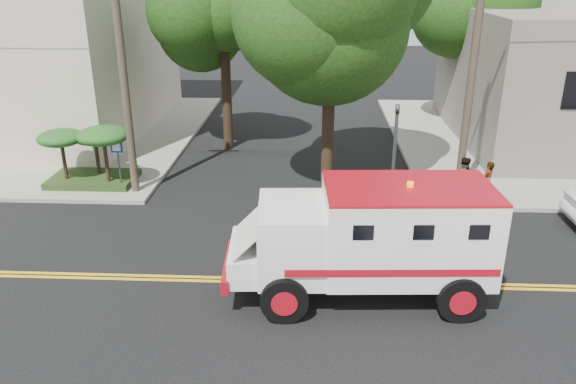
{
  "coord_description": "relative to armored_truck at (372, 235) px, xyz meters",
  "views": [
    {
      "loc": [
        1.01,
        -13.14,
        7.87
      ],
      "look_at": [
        0.25,
        2.5,
        1.6
      ],
      "focal_mm": 35.0,
      "sensor_mm": 36.0,
      "label": 1
    }
  ],
  "objects": [
    {
      "name": "traffic_signal",
      "position": [
        1.32,
        6.12,
        0.53
      ],
      "size": [
        0.15,
        0.18,
        3.6
      ],
      "color": "#3F3F42",
      "rests_on": "ground"
    },
    {
      "name": "tree_left",
      "position": [
        -5.16,
        12.31,
        4.03
      ],
      "size": [
        4.48,
        4.2,
        7.7
      ],
      "color": "black",
      "rests_on": "ground"
    },
    {
      "name": "utility_pole_left",
      "position": [
        -8.08,
        6.52,
        2.8
      ],
      "size": [
        0.28,
        0.28,
        9.0
      ],
      "primitive_type": "cylinder",
      "color": "#382D23",
      "rests_on": "ground"
    },
    {
      "name": "utility_pole_right",
      "position": [
        3.82,
        6.72,
        2.8
      ],
      "size": [
        0.28,
        0.28,
        9.0
      ],
      "primitive_type": "cylinder",
      "color": "#382D23",
      "rests_on": "ground"
    },
    {
      "name": "ground",
      "position": [
        -2.48,
        0.52,
        -1.7
      ],
      "size": [
        100.0,
        100.0,
        0.0
      ],
      "primitive_type": "plane",
      "color": "black",
      "rests_on": "ground"
    },
    {
      "name": "sidewalk_nw",
      "position": [
        -15.98,
        14.02,
        -1.63
      ],
      "size": [
        17.0,
        17.0,
        0.15
      ],
      "primitive_type": "cube",
      "color": "gray",
      "rests_on": "ground"
    },
    {
      "name": "accessibility_sign",
      "position": [
        -8.68,
        6.69,
        -0.33
      ],
      "size": [
        0.45,
        0.1,
        2.02
      ],
      "color": "#3F3F42",
      "rests_on": "ground"
    },
    {
      "name": "palm_planter",
      "position": [
        -9.92,
        7.15,
        -0.05
      ],
      "size": [
        3.52,
        2.63,
        2.36
      ],
      "color": "#1E3314",
      "rests_on": "sidewalk_nw"
    },
    {
      "name": "pedestrian_a",
      "position": [
        4.6,
        6.03,
        -0.8
      ],
      "size": [
        0.64,
        0.64,
        1.5
      ],
      "primitive_type": "imported",
      "rotation": [
        0.0,
        0.0,
        3.9
      ],
      "color": "gray",
      "rests_on": "sidewalk_ne"
    },
    {
      "name": "pedestrian_b",
      "position": [
        3.74,
        6.02,
        -0.72
      ],
      "size": [
        0.94,
        0.82,
        1.66
      ],
      "primitive_type": "imported",
      "rotation": [
        0.0,
        0.0,
        2.88
      ],
      "color": "gray",
      "rests_on": "sidewalk_ne"
    },
    {
      "name": "armored_truck",
      "position": [
        0.0,
        0.0,
        0.0
      ],
      "size": [
        6.69,
        2.97,
        2.99
      ],
      "rotation": [
        0.0,
        0.0,
        0.06
      ],
      "color": "white",
      "rests_on": "ground"
    },
    {
      "name": "tree_right",
      "position": [
        6.36,
        16.29,
        4.39
      ],
      "size": [
        4.8,
        4.5,
        8.2
      ],
      "color": "black",
      "rests_on": "ground"
    },
    {
      "name": "sidewalk_ne",
      "position": [
        11.02,
        14.02,
        -1.63
      ],
      "size": [
        17.0,
        17.0,
        0.15
      ],
      "primitive_type": "cube",
      "color": "gray",
      "rests_on": "ground"
    }
  ]
}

